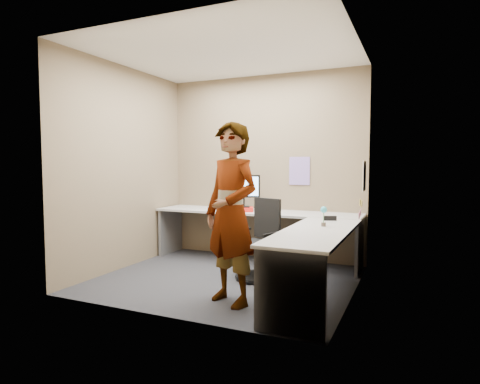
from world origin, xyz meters
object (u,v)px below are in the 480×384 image
at_px(desk, 271,229).
at_px(person, 231,214).
at_px(monitor, 243,188).
at_px(office_chair, 260,247).

xyz_separation_m(desk, person, (-0.02, -1.11, 0.32)).
relative_size(desk, monitor, 6.55).
xyz_separation_m(desk, office_chair, (-0.08, -0.18, -0.20)).
bearing_deg(monitor, office_chair, -75.91).
relative_size(monitor, office_chair, 0.47).
height_order(desk, person, person).
xyz_separation_m(desk, monitor, (-0.59, 0.48, 0.47)).
bearing_deg(monitor, person, -93.83).
relative_size(desk, office_chair, 3.10).
height_order(desk, monitor, monitor).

